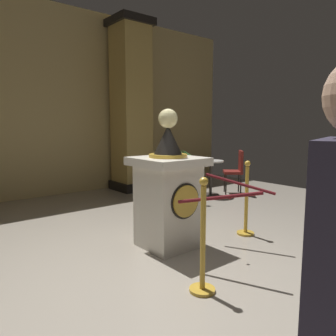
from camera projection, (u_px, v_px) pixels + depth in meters
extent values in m
plane|color=#9E9384|center=(174.00, 263.00, 3.57)|extent=(10.40, 10.40, 0.00)
cube|color=tan|center=(37.00, 101.00, 6.70)|extent=(10.40, 0.16, 4.04)
cube|color=silver|center=(168.00, 206.00, 4.03)|extent=(0.63, 0.63, 1.03)
cube|color=silver|center=(168.00, 161.00, 3.95)|extent=(0.78, 0.78, 0.10)
cylinder|color=gold|center=(186.00, 201.00, 3.76)|extent=(0.38, 0.03, 0.38)
cylinder|color=black|center=(185.00, 201.00, 3.77)|extent=(0.43, 0.01, 0.43)
cylinder|color=gold|center=(168.00, 156.00, 3.94)|extent=(0.47, 0.47, 0.04)
cone|color=black|center=(168.00, 140.00, 3.92)|extent=(0.34, 0.34, 0.35)
cylinder|color=gold|center=(168.00, 126.00, 3.90)|extent=(0.03, 0.03, 0.06)
sphere|color=beige|center=(168.00, 118.00, 3.89)|extent=(0.23, 0.23, 0.23)
cylinder|color=gold|center=(202.00, 290.00, 2.97)|extent=(0.24, 0.24, 0.03)
cylinder|color=gold|center=(203.00, 240.00, 2.90)|extent=(0.05, 0.05, 0.98)
sphere|color=gold|center=(204.00, 182.00, 2.83)|extent=(0.08, 0.08, 0.08)
cylinder|color=gold|center=(245.00, 233.00, 4.53)|extent=(0.24, 0.24, 0.03)
cylinder|color=gold|center=(246.00, 201.00, 4.46)|extent=(0.05, 0.05, 0.96)
sphere|color=gold|center=(248.00, 164.00, 4.40)|extent=(0.08, 0.08, 0.08)
cylinder|color=#591419|center=(218.00, 198.00, 3.26)|extent=(0.40, 0.82, 0.22)
cylinder|color=#591419|center=(239.00, 184.00, 4.03)|extent=(0.40, 0.82, 0.22)
sphere|color=#591419|center=(230.00, 198.00, 3.66)|extent=(0.04, 0.04, 0.04)
cube|color=black|center=(132.00, 185.00, 7.72)|extent=(0.83, 0.83, 0.20)
cube|color=tan|center=(131.00, 107.00, 7.47)|extent=(0.72, 0.72, 3.88)
cube|color=black|center=(130.00, 22.00, 7.23)|extent=(0.86, 0.86, 0.16)
cylinder|color=#2D2823|center=(180.00, 189.00, 6.46)|extent=(0.57, 0.57, 0.49)
cylinder|color=brown|center=(180.00, 170.00, 6.41)|extent=(0.08, 0.08, 0.28)
cone|color=#387533|center=(187.00, 155.00, 6.50)|extent=(0.40, 0.12, 0.28)
cone|color=#387533|center=(179.00, 154.00, 6.57)|extent=(0.27, 0.38, 0.30)
cone|color=#387533|center=(171.00, 155.00, 6.45)|extent=(0.23, 0.37, 0.34)
cone|color=#387533|center=(172.00, 156.00, 6.27)|extent=(0.40, 0.16, 0.28)
cone|color=#387533|center=(183.00, 156.00, 6.18)|extent=(0.24, 0.36, 0.35)
cone|color=#387533|center=(190.00, 156.00, 6.30)|extent=(0.23, 0.37, 0.34)
cylinder|color=#332D28|center=(210.00, 195.00, 7.02)|extent=(0.38, 0.38, 0.03)
cylinder|color=#332D28|center=(211.00, 178.00, 6.98)|extent=(0.06, 0.06, 0.75)
cylinder|color=silver|center=(211.00, 161.00, 6.93)|extent=(0.54, 0.54, 0.03)
cylinder|color=black|center=(224.00, 182.00, 7.39)|extent=(0.03, 0.03, 0.45)
cylinder|color=black|center=(226.00, 185.00, 7.08)|extent=(0.03, 0.03, 0.45)
cylinder|color=black|center=(239.00, 182.00, 7.37)|extent=(0.03, 0.03, 0.45)
cylinder|color=black|center=(241.00, 185.00, 7.06)|extent=(0.03, 0.03, 0.45)
cube|color=maroon|center=(233.00, 172.00, 7.19)|extent=(0.57, 0.57, 0.06)
cube|color=maroon|center=(241.00, 161.00, 7.15)|extent=(0.31, 0.33, 0.45)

